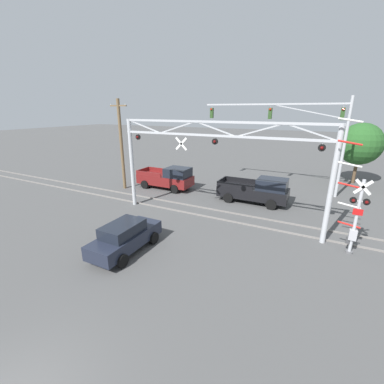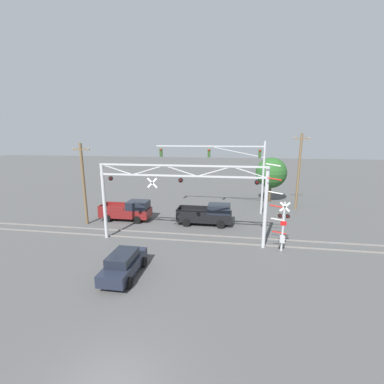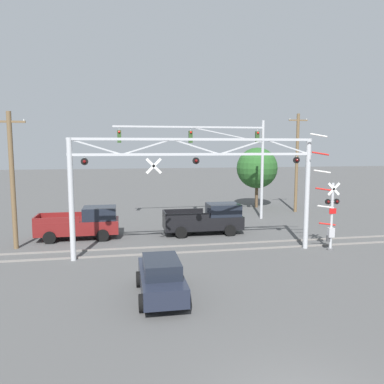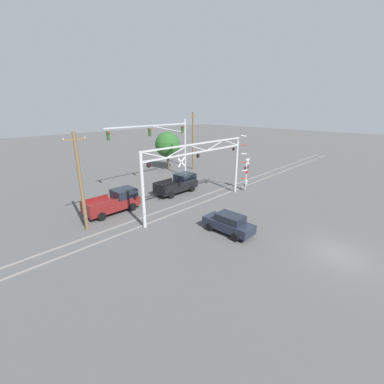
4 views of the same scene
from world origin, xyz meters
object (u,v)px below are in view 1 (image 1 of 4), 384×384
at_px(crossing_signal_mast, 354,213).
at_px(pickup_truck_lead, 257,190).
at_px(crossing_gantry, 214,157).
at_px(traffic_signal_span, 305,127).
at_px(background_tree_beyond_span, 360,144).
at_px(sedan_waiting, 125,237).
at_px(utility_pole_left, 121,144).
at_px(pickup_truck_following, 168,178).

relative_size(crossing_signal_mast, pickup_truck_lead, 1.25).
distance_m(crossing_gantry, traffic_signal_span, 10.53).
bearing_deg(crossing_signal_mast, crossing_gantry, 175.57).
height_order(traffic_signal_span, background_tree_beyond_span, traffic_signal_span).
distance_m(pickup_truck_lead, background_tree_beyond_span, 13.12).
bearing_deg(crossing_signal_mast, sedan_waiting, -153.60).
distance_m(crossing_signal_mast, traffic_signal_span, 11.20).
xyz_separation_m(sedan_waiting, utility_pole_left, (-7.86, 8.91, 3.38)).
bearing_deg(pickup_truck_lead, background_tree_beyond_span, 54.31).
bearing_deg(background_tree_beyond_span, pickup_truck_lead, -125.69).
relative_size(crossing_gantry, utility_pole_left, 1.69).
height_order(pickup_truck_lead, background_tree_beyond_span, background_tree_beyond_span).
bearing_deg(pickup_truck_following, background_tree_beyond_span, 32.87).
relative_size(crossing_gantry, pickup_truck_following, 2.60).
bearing_deg(pickup_truck_following, sedan_waiting, -68.97).
height_order(pickup_truck_lead, pickup_truck_following, same).
bearing_deg(pickup_truck_lead, pickup_truck_following, 179.41).
relative_size(crossing_gantry, sedan_waiting, 3.22).
distance_m(crossing_gantry, pickup_truck_following, 8.94).
bearing_deg(traffic_signal_span, sedan_waiting, -114.71).
height_order(pickup_truck_following, utility_pole_left, utility_pole_left).
relative_size(pickup_truck_lead, utility_pole_left, 0.67).
bearing_deg(traffic_signal_span, crossing_signal_mast, -70.96).
relative_size(crossing_signal_mast, pickup_truck_following, 1.30).
bearing_deg(sedan_waiting, crossing_gantry, 66.23).
bearing_deg(traffic_signal_span, crossing_gantry, -115.29).
xyz_separation_m(crossing_gantry, pickup_truck_following, (-6.69, 4.93, -3.30)).
height_order(traffic_signal_span, utility_pole_left, traffic_signal_span).
bearing_deg(pickup_truck_following, pickup_truck_lead, -0.59).
distance_m(crossing_gantry, background_tree_beyond_span, 17.81).
distance_m(utility_pole_left, background_tree_beyond_span, 23.11).
height_order(traffic_signal_span, pickup_truck_lead, traffic_signal_span).
xyz_separation_m(traffic_signal_span, pickup_truck_following, (-11.15, -4.50, -4.74)).
bearing_deg(pickup_truck_following, crossing_gantry, -36.35).
bearing_deg(pickup_truck_lead, sedan_waiting, -112.17).
bearing_deg(background_tree_beyond_span, traffic_signal_span, -129.54).
bearing_deg(background_tree_beyond_span, pickup_truck_following, -147.13).
xyz_separation_m(crossing_signal_mast, sedan_waiting, (-10.48, -5.20, -1.38)).
xyz_separation_m(utility_pole_left, background_tree_beyond_span, (19.66, 12.13, -0.23)).
xyz_separation_m(pickup_truck_lead, utility_pole_left, (-12.20, -1.75, 3.18)).
bearing_deg(crossing_gantry, pickup_truck_lead, 69.81).
height_order(pickup_truck_following, sedan_waiting, pickup_truck_following).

